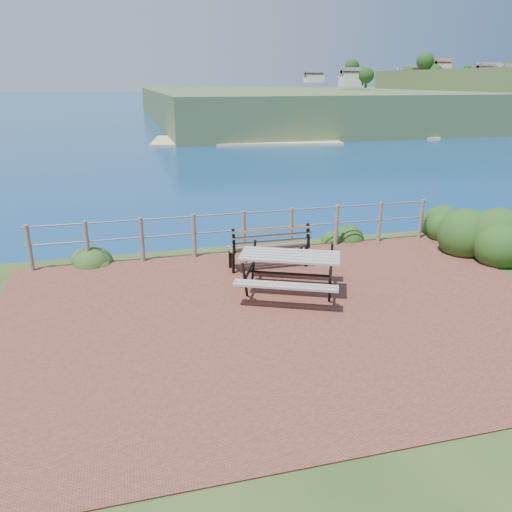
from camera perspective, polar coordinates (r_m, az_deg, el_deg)
The scene contains 10 objects.
ground at distance 8.68m, azimuth 3.70°, elevation -6.72°, with size 10.00×7.00×0.12m, color brown.
ocean at distance 207.44m, azimuth -14.59°, elevation 17.80°, with size 1200.00×1200.00×0.00m, color #14517B.
safety_railing at distance 11.49m, azimuth -1.43°, elevation 3.01°, with size 9.40×0.10×1.00m.
distant_bay at distance 273.77m, azimuth 26.48°, elevation 16.40°, with size 290.00×232.36×24.00m.
picnic_table at distance 9.30m, azimuth 3.86°, elevation -1.58°, with size 1.97×1.47×0.77m.
park_bench at distance 10.56m, azimuth 1.43°, elevation 1.91°, with size 1.73×0.44×0.98m.
shrub_right_front at distance 12.49m, azimuth 23.75°, elevation -0.09°, with size 1.51×1.51×2.14m, color #1D3F13.
shrub_right_edge at distance 13.60m, azimuth 19.59°, elevation 1.97°, with size 1.22×1.22×1.74m, color #1D3F13.
shrub_lip_west at distance 11.70m, azimuth -17.93°, elevation -0.62°, with size 0.85×0.85×0.63m, color #284B1C.
shrub_lip_east at distance 12.79m, azimuth 9.77°, elevation 1.76°, with size 0.79×0.79×0.53m, color #1D3F13.
Camera 1 is at (-2.49, -7.39, 3.82)m, focal length 35.00 mm.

